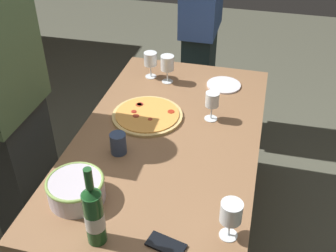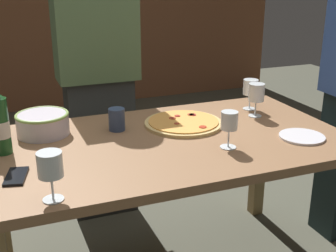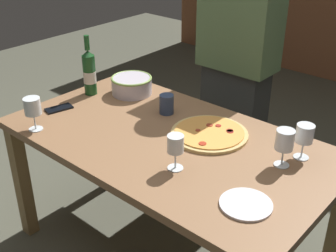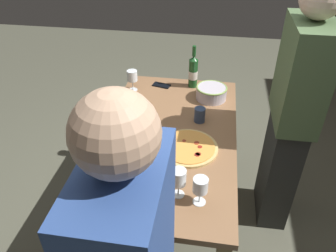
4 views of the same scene
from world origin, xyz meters
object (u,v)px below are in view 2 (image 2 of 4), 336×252
Objects in this scene: wine_glass_far_right at (251,88)px; person_guest_left at (98,75)px; pizza at (183,123)px; serving_bowl at (43,123)px; cup_amber at (117,119)px; wine_glass_far_left at (229,123)px; side_plate at (302,137)px; cell_phone at (16,176)px; wine_glass_by_bottle at (256,93)px; dining_table at (168,158)px; wine_bottle at (0,122)px; wine_glass_near_pizza at (50,166)px.

person_guest_left is (-0.70, 0.54, 0.01)m from wine_glass_far_right.
pizza is 1.58× the size of serving_bowl.
cup_amber is (-0.32, 0.05, 0.04)m from pizza.
pizza is 2.36× the size of wine_glass_far_left.
pizza is at bearing 140.83° from side_plate.
pizza is at bearing 34.66° from cell_phone.
wine_glass_by_bottle is 1.05× the size of wine_glass_far_right.
person_guest_left is (-0.27, 0.64, 0.12)m from pizza.
serving_bowl reaches higher than dining_table.
side_plate is (1.07, -0.46, -0.05)m from serving_bowl.
wine_glass_far_left is at bearing -31.90° from serving_bowl.
dining_table is 10.03× the size of wine_glass_far_left.
wine_glass_far_left is at bearing 9.44° from person_guest_left.
wine_glass_far_right is at bearing 72.85° from wine_glass_by_bottle.
dining_table is 0.68m from cell_phone.
pizza is 1.86× the size of side_plate.
dining_table is 15.24× the size of cup_amber.
wine_glass_by_bottle is 0.10× the size of person_guest_left.
person_guest_left is at bearing 135.65° from wine_glass_by_bottle.
wine_glass_far_right is (1.25, 0.15, -0.02)m from wine_bottle.
pizza is 0.32m from cup_amber.
side_plate is (1.25, -0.30, -0.13)m from wine_bottle.
wine_glass_near_pizza is at bearing -73.71° from wine_bottle.
wine_glass_by_bottle is at bearing -107.15° from wine_glass_far_right.
dining_table is at bearing -165.44° from wine_glass_by_bottle.
pizza is 0.87m from wine_glass_near_pizza.
person_guest_left is at bearing 70.31° from wine_glass_near_pizza.
wine_bottle is at bearing 106.29° from wine_glass_near_pizza.
wine_glass_far_right is at bearing -0.37° from serving_bowl.
cell_phone is at bearing 177.93° from side_plate.
wine_glass_far_right reaches higher than cell_phone.
dining_table is 0.70m from wine_glass_near_pizza.
cup_amber is at bearing -14.15° from person_guest_left.
person_guest_left reaches higher than wine_glass_far_left.
cell_phone is at bearing -82.47° from wine_bottle.
side_plate is 1.40× the size of cell_phone.
wine_glass_far_right reaches higher than wine_glass_far_left.
person_guest_left reaches higher than wine_glass_far_right.
wine_glass_by_bottle is 1.07× the size of wine_glass_far_left.
wine_glass_by_bottle is 0.72m from cup_amber.
cup_amber is at bearing 171.65° from pizza.
pizza reaches higher than side_plate.
side_plate reaches higher than dining_table.
cell_phone is at bearing -143.32° from cup_amber.
wine_glass_by_bottle is (0.39, -0.01, 0.11)m from pizza.
cell_phone is at bearing -158.90° from pizza.
serving_bowl is 1.41× the size of wine_glass_near_pizza.
side_plate is at bearing -2.78° from wine_glass_far_left.
person_guest_left is at bearing 51.27° from wine_bottle.
wine_bottle reaches higher than serving_bowl.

